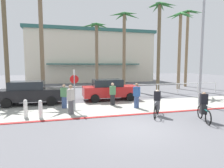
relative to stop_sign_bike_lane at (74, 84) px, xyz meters
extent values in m
plane|color=#5B5B60|center=(2.48, 6.15, -1.68)|extent=(80.00, 80.00, 0.00)
cube|color=#9E9E93|center=(2.48, 0.35, -1.67)|extent=(44.00, 4.00, 0.02)
cube|color=maroon|center=(2.48, -1.65, -1.66)|extent=(44.00, 0.24, 0.03)
cube|color=beige|center=(4.27, 23.14, 2.44)|extent=(20.65, 9.98, 8.22)
cube|color=#2D605B|center=(4.27, 23.14, 6.80)|extent=(21.25, 10.58, 0.50)
cube|color=#2D605B|center=(4.27, 17.65, 1.32)|extent=(14.45, 1.20, 0.16)
cylinder|color=white|center=(2.48, 4.65, -0.68)|extent=(24.83, 0.08, 0.08)
cylinder|color=white|center=(-5.42, 4.65, -1.18)|extent=(0.08, 0.08, 1.00)
cylinder|color=white|center=(-3.16, 4.65, -1.18)|extent=(0.08, 0.08, 1.00)
cylinder|color=white|center=(-0.90, 4.65, -1.18)|extent=(0.08, 0.08, 1.00)
cylinder|color=white|center=(1.35, 4.65, -1.18)|extent=(0.08, 0.08, 1.00)
cylinder|color=white|center=(3.61, 4.65, -1.18)|extent=(0.08, 0.08, 1.00)
cylinder|color=white|center=(5.87, 4.65, -1.18)|extent=(0.08, 0.08, 1.00)
cylinder|color=white|center=(8.13, 4.65, -1.18)|extent=(0.08, 0.08, 1.00)
cylinder|color=white|center=(10.38, 4.65, -1.18)|extent=(0.08, 0.08, 1.00)
cylinder|color=white|center=(12.64, 4.65, -1.18)|extent=(0.08, 0.08, 1.00)
cylinder|color=white|center=(14.90, 4.65, -1.18)|extent=(0.08, 0.08, 1.00)
cylinder|color=gray|center=(0.00, 0.00, -0.58)|extent=(0.08, 0.08, 2.20)
cube|color=white|center=(0.00, 0.00, 0.70)|extent=(0.04, 0.56, 0.36)
cylinder|color=red|center=(0.00, 0.00, 0.30)|extent=(0.52, 0.03, 0.52)
cylinder|color=white|center=(-1.85, -1.12, -1.25)|extent=(0.20, 0.20, 0.85)
sphere|color=white|center=(-1.85, -1.12, -0.78)|extent=(0.20, 0.20, 0.20)
cylinder|color=white|center=(-2.65, -0.72, -1.25)|extent=(0.20, 0.20, 0.85)
sphere|color=white|center=(-2.65, -0.72, -0.78)|extent=(0.20, 0.20, 0.20)
cylinder|color=#9EA0A5|center=(8.51, -0.59, 2.07)|extent=(0.18, 0.18, 7.50)
cylinder|color=brown|center=(-5.39, 6.74, 3.11)|extent=(0.36, 0.36, 9.58)
cylinder|color=#756047|center=(-2.43, 6.46, 3.29)|extent=(0.36, 0.36, 9.94)
cylinder|color=#756047|center=(3.18, 10.09, 2.08)|extent=(0.36, 0.36, 7.51)
cone|color=#2D6B33|center=(3.89, 10.09, 5.61)|extent=(1.51, 0.32, 0.75)
cone|color=#2D6B33|center=(3.60, 10.81, 5.57)|extent=(1.16, 1.69, 0.83)
cone|color=#2D6B33|center=(2.81, 10.71, 5.69)|extent=(1.03, 1.47, 0.58)
cone|color=#2D6B33|center=(2.28, 10.09, 5.61)|extent=(1.87, 0.32, 0.76)
cone|color=#2D6B33|center=(2.74, 9.32, 5.68)|extent=(1.19, 1.74, 0.61)
cone|color=#2D6B33|center=(3.60, 9.36, 5.66)|extent=(1.15, 1.68, 0.65)
cylinder|color=#756047|center=(6.12, 8.92, 2.62)|extent=(0.36, 0.36, 8.59)
cone|color=#2D6B33|center=(7.01, 8.92, 6.67)|extent=(1.86, 0.32, 0.79)
cone|color=#2D6B33|center=(6.54, 9.63, 6.66)|extent=(1.15, 1.67, 0.81)
cone|color=#2D6B33|center=(5.76, 9.54, 6.65)|extent=(1.05, 1.50, 0.83)
cone|color=#2D6B33|center=(5.25, 8.92, 6.72)|extent=(1.81, 0.32, 0.70)
cone|color=#2D6B33|center=(5.68, 8.15, 6.72)|extent=(1.19, 1.75, 0.70)
cone|color=#2D6B33|center=(6.57, 8.14, 6.73)|extent=(1.21, 1.78, 0.69)
cylinder|color=brown|center=(9.32, 6.82, 2.97)|extent=(0.36, 0.36, 9.28)
cone|color=#2D6B33|center=(10.21, 6.82, 7.41)|extent=(1.86, 0.32, 0.72)
cone|color=#2D6B33|center=(9.92, 7.42, 7.41)|extent=(1.48, 1.48, 0.70)
cone|color=#2D6B33|center=(9.32, 7.62, 7.34)|extent=(0.32, 1.71, 0.84)
cone|color=#2D6B33|center=(8.84, 7.30, 7.44)|extent=(1.24, 1.24, 0.65)
cone|color=#2D6B33|center=(8.67, 6.82, 7.36)|extent=(1.41, 0.32, 0.79)
cone|color=#2D6B33|center=(8.77, 6.27, 7.41)|extent=(1.38, 1.38, 0.70)
cone|color=#2D6B33|center=(9.32, 6.14, 7.41)|extent=(0.32, 1.45, 0.70)
cone|color=#2D6B33|center=(9.94, 6.20, 7.35)|extent=(1.53, 1.53, 0.83)
cylinder|color=#846B4C|center=(12.68, 8.01, 2.73)|extent=(0.36, 0.36, 8.82)
cone|color=#387F3D|center=(13.59, 8.01, 6.91)|extent=(1.90, 0.32, 0.77)
cone|color=#387F3D|center=(13.20, 8.66, 6.87)|extent=(1.34, 1.57, 0.84)
cone|color=#387F3D|center=(12.51, 8.77, 6.94)|extent=(0.67, 1.66, 0.72)
cone|color=#387F3D|center=(11.93, 8.38, 6.88)|extent=(1.73, 1.06, 0.82)
cone|color=#387F3D|center=(12.12, 7.74, 6.91)|extent=(1.37, 0.88, 0.77)
cone|color=#387F3D|center=(12.54, 7.39, 6.94)|extent=(0.62, 1.41, 0.72)
cone|color=#387F3D|center=(13.15, 7.42, 6.87)|extent=(1.26, 1.46, 0.85)
cylinder|color=#846B4C|center=(15.12, 10.01, 3.21)|extent=(0.36, 0.36, 9.78)
cone|color=#2D6B33|center=(15.99, 10.01, 7.98)|extent=(1.77, 0.32, 0.57)
cone|color=#2D6B33|center=(15.63, 10.65, 7.94)|extent=(1.31, 1.52, 0.64)
cone|color=#2D6B33|center=(14.98, 10.63, 7.93)|extent=(0.61, 1.40, 0.65)
cone|color=#2D6B33|center=(14.42, 10.35, 7.96)|extent=(1.60, 0.99, 0.61)
cone|color=#2D6B33|center=(14.55, 9.74, 7.90)|extent=(1.38, 0.88, 0.72)
cone|color=#2D6B33|center=(14.98, 9.40, 7.97)|extent=(0.61, 1.37, 0.58)
cone|color=#2D6B33|center=(15.69, 9.30, 7.84)|extent=(1.44, 1.69, 0.83)
cube|color=black|center=(-2.89, 2.85, -0.95)|extent=(4.40, 1.80, 0.80)
cube|color=#1E2328|center=(-3.14, 2.85, -0.27)|extent=(2.29, 1.58, 0.56)
cylinder|color=black|center=(-1.49, 3.75, -1.35)|extent=(0.66, 0.22, 0.66)
cylinder|color=black|center=(-1.49, 1.95, -1.35)|extent=(0.66, 0.22, 0.66)
cylinder|color=black|center=(-4.30, 3.75, -1.35)|extent=(0.66, 0.22, 0.66)
cylinder|color=black|center=(-4.30, 1.95, -1.35)|extent=(0.66, 0.22, 0.66)
cube|color=red|center=(3.04, 3.12, -0.95)|extent=(4.40, 1.80, 0.80)
cube|color=#1E2328|center=(2.79, 3.12, -0.27)|extent=(2.29, 1.58, 0.56)
cylinder|color=black|center=(4.45, 4.02, -1.35)|extent=(0.66, 0.22, 0.66)
cylinder|color=black|center=(4.45, 2.22, -1.35)|extent=(0.66, 0.22, 0.66)
cylinder|color=black|center=(1.63, 4.02, -1.35)|extent=(0.66, 0.22, 0.66)
cylinder|color=black|center=(1.63, 2.22, -1.35)|extent=(0.66, 0.22, 0.66)
torus|color=black|center=(6.00, -4.21, -1.35)|extent=(0.32, 0.69, 0.72)
torus|color=black|center=(6.40, -3.19, -1.35)|extent=(0.32, 0.69, 0.72)
cylinder|color=#197F7A|center=(6.28, -3.50, -1.20)|extent=(0.30, 0.66, 0.35)
cylinder|color=#197F7A|center=(6.09, -3.99, -1.06)|extent=(0.18, 0.37, 0.07)
cylinder|color=#197F7A|center=(6.24, -3.59, -1.13)|extent=(0.05, 0.05, 0.44)
cylinder|color=silver|center=(6.02, -4.17, -0.80)|extent=(0.21, 0.48, 0.04)
cube|color=#232326|center=(6.24, -3.59, -1.07)|extent=(0.38, 0.40, 0.52)
cube|color=black|center=(6.24, -3.59, -0.55)|extent=(0.41, 0.37, 0.52)
sphere|color=#9E7556|center=(6.24, -3.59, -0.32)|extent=(0.22, 0.22, 0.22)
torus|color=black|center=(4.03, -2.66, -1.35)|extent=(0.48, 0.62, 0.72)
torus|color=black|center=(4.68, -1.78, -1.35)|extent=(0.48, 0.62, 0.72)
cylinder|color=black|center=(4.48, -2.05, -1.20)|extent=(0.45, 0.59, 0.35)
cylinder|color=black|center=(4.17, -2.47, -1.06)|extent=(0.27, 0.34, 0.07)
cylinder|color=black|center=(4.42, -2.13, -1.13)|extent=(0.05, 0.05, 0.44)
cylinder|color=silver|center=(4.06, -2.62, -0.80)|extent=(0.33, 0.42, 0.04)
cube|color=#4C4C51|center=(4.42, -2.13, -1.07)|extent=(0.42, 0.42, 0.52)
cube|color=black|center=(4.42, -2.13, -0.55)|extent=(0.43, 0.41, 0.52)
sphere|color=beige|center=(4.42, -2.13, -0.32)|extent=(0.22, 0.22, 0.22)
cylinder|color=#232326|center=(2.69, 1.08, -1.29)|extent=(0.34, 0.34, 0.77)
cube|color=#4C7F51|center=(2.69, 1.08, -0.61)|extent=(0.42, 0.29, 0.60)
sphere|color=#D6A884|center=(2.69, 1.08, -0.17)|extent=(0.21, 0.21, 0.21)
cylinder|color=#384C7A|center=(4.00, -0.14, -1.28)|extent=(0.43, 0.43, 0.80)
cube|color=#2D5699|center=(4.00, -0.14, -0.57)|extent=(0.41, 0.47, 0.62)
sphere|color=#9E7556|center=(4.00, -0.14, -0.12)|extent=(0.22, 0.22, 0.22)
cylinder|color=#4C4C51|center=(-0.25, -0.66, -1.26)|extent=(0.45, 0.45, 0.83)
cube|color=#B7B2A8|center=(-0.25, -0.66, -0.53)|extent=(0.45, 0.48, 0.64)
sphere|color=#9E7556|center=(-0.25, -0.66, -0.07)|extent=(0.23, 0.23, 0.23)
cylinder|color=#384C7A|center=(-0.62, 1.02, -1.29)|extent=(0.44, 0.44, 0.77)
cube|color=#4C7F51|center=(-0.62, 1.02, -0.61)|extent=(0.48, 0.44, 0.59)
sphere|color=#D6A884|center=(-0.62, 1.02, -0.18)|extent=(0.21, 0.21, 0.21)
camera|label=1|loc=(-0.63, -11.41, 1.15)|focal=29.82mm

